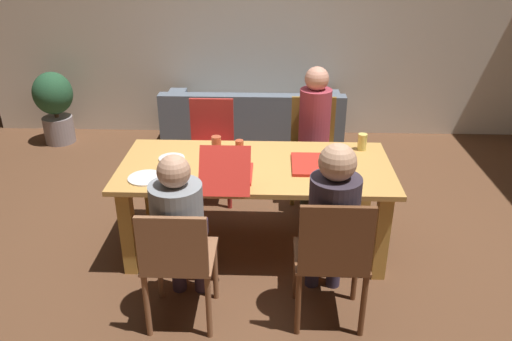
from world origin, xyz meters
The scene contains 19 objects.
ground_plane centered at (0.00, 0.00, 0.00)m, with size 20.00×20.00×0.00m, color brown.
back_wall centered at (0.00, 2.63, 1.50)m, with size 6.74×0.12×3.00m, color beige.
dining_table centered at (0.00, 0.00, 0.61)m, with size 2.05×0.94×0.73m.
chair_0 centered at (0.50, 0.93, 0.52)m, with size 0.43×0.38×0.94m.
person_0 centered at (0.50, 0.79, 0.74)m, with size 0.28×0.52×1.27m.
chair_1 centered at (-0.44, -0.92, 0.51)m, with size 0.44×0.42×0.88m.
person_1 centered at (-0.44, -0.78, 0.70)m, with size 0.32×0.48×1.17m.
chair_2 centered at (0.50, -0.89, 0.54)m, with size 0.46×0.40×0.94m.
person_2 centered at (0.50, -0.74, 0.73)m, with size 0.31×0.53×1.24m.
chair_3 centered at (-0.44, 0.88, 0.51)m, with size 0.43×0.42×0.93m.
pizza_box_0 centered at (-0.19, -0.23, 0.78)m, with size 0.34×0.54×0.31m.
pizza_box_1 centered at (0.47, 0.00, 0.74)m, with size 0.39×0.39×0.02m.
plate_0 centered at (-0.65, 0.08, 0.74)m, with size 0.20×0.20×0.03m.
plate_1 centered at (-0.77, -0.26, 0.74)m, with size 0.25×0.25×0.01m.
drinking_glass_0 centered at (-0.13, 0.19, 0.79)m, with size 0.07×0.07×0.12m, color #BD4B2C.
drinking_glass_1 centered at (-0.32, 0.20, 0.80)m, with size 0.08×0.08×0.14m, color #B24B2E.
drinking_glass_2 centered at (0.84, 0.32, 0.80)m, with size 0.07×0.07×0.13m, color #E3CB61.
couch centered at (-0.10, 2.03, 0.27)m, with size 2.02×0.77×0.73m.
potted_plant centered at (-2.44, 2.14, 0.48)m, with size 0.45×0.45×0.86m.
Camera 1 is at (0.13, -3.45, 2.35)m, focal length 35.47 mm.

